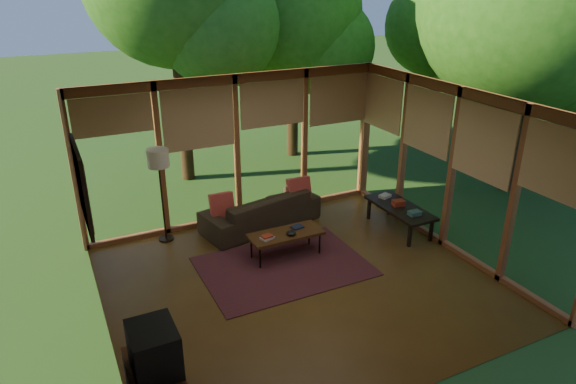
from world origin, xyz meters
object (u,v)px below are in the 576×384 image
television (154,350)px  coffee_table (286,235)px  floor_lamp (158,163)px  side_console (400,209)px  sofa (261,210)px

television → coffee_table: television is taller
floor_lamp → side_console: floor_lamp is taller
television → side_console: 5.42m
sofa → television: television is taller
television → coffee_table: bearing=42.7°
television → coffee_table: 3.57m
television → side_console: bearing=26.0°
sofa → floor_lamp: 2.03m
floor_lamp → coffee_table: size_ratio=1.38×
sofa → side_console: 2.49m
television → floor_lamp: size_ratio=0.33×
sofa → television: bearing=41.8°
floor_lamp → coffee_table: 2.39m
coffee_table → floor_lamp: bearing=138.5°
sofa → side_console: size_ratio=1.55×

